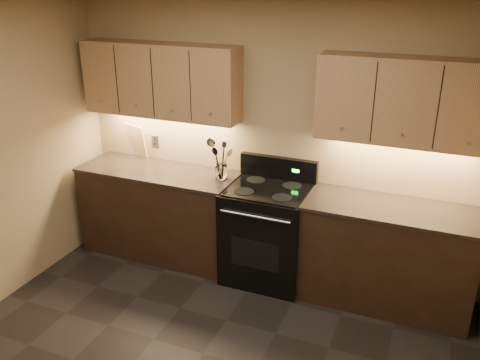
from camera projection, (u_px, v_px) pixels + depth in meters
name	position (u px, v px, depth m)	size (l,w,h in m)	color
ceiling	(150.00, 5.00, 2.60)	(4.00, 4.00, 0.00)	silver
wall_back	(273.00, 139.00, 4.80)	(4.00, 0.04, 2.60)	tan
counter_left	(161.00, 212.00, 5.25)	(1.62, 0.62, 0.93)	black
counter_right	(387.00, 255.00, 4.43)	(1.46, 0.62, 0.93)	black
stove	(268.00, 232.00, 4.81)	(0.76, 0.68, 1.14)	black
upper_cab_left	(161.00, 80.00, 4.87)	(1.60, 0.30, 0.70)	tan
upper_cab_right	(407.00, 101.00, 4.06)	(1.44, 0.30, 0.70)	tan
outlet_plate	(155.00, 141.00, 5.32)	(0.09, 0.01, 0.12)	#B2B5BA
utensil_crock	(221.00, 172.00, 4.83)	(0.13, 0.13, 0.14)	white
cutting_board	(136.00, 141.00, 5.38)	(0.28, 0.02, 0.35)	#D9BF75
wooden_spoon	(217.00, 162.00, 4.79)	(0.06, 0.06, 0.30)	#D9BF75
black_spoon	(221.00, 160.00, 4.81)	(0.06, 0.06, 0.33)	black
black_turner	(221.00, 160.00, 4.76)	(0.08, 0.08, 0.35)	black
steel_spatula	(223.00, 159.00, 4.77)	(0.08, 0.08, 0.38)	silver
steel_skimmer	(223.00, 159.00, 4.77)	(0.09, 0.09, 0.38)	silver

